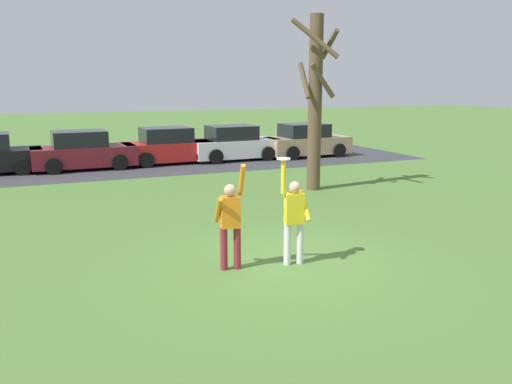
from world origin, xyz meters
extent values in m
plane|color=#4C7533|center=(0.00, 0.00, 0.00)|extent=(120.00, 120.00, 0.00)
cylinder|color=silver|center=(0.34, -0.14, 0.41)|extent=(0.14, 0.14, 0.82)
cylinder|color=silver|center=(0.08, -0.10, 0.41)|extent=(0.14, 0.14, 0.82)
cube|color=gold|center=(0.21, -0.12, 1.12)|extent=(0.39, 0.27, 0.60)
sphere|color=tan|center=(0.21, -0.12, 1.53)|extent=(0.23, 0.23, 0.23)
cylinder|color=gold|center=(0.43, -0.16, 1.17)|extent=(0.15, 0.49, 0.57)
cylinder|color=gold|center=(-0.01, -0.09, 1.75)|extent=(0.09, 0.09, 0.66)
cylinder|color=maroon|center=(-1.16, 0.10, 0.41)|extent=(0.14, 0.14, 0.82)
cylinder|color=maroon|center=(-0.90, 0.06, 0.41)|extent=(0.14, 0.14, 0.82)
cube|color=orange|center=(-1.03, 0.08, 1.12)|extent=(0.39, 0.27, 0.60)
sphere|color=tan|center=(-1.03, 0.08, 1.53)|extent=(0.23, 0.23, 0.23)
cylinder|color=orange|center=(-1.25, 0.11, 1.17)|extent=(0.15, 0.49, 0.57)
cylinder|color=orange|center=(-0.81, 0.04, 1.72)|extent=(0.13, 0.36, 0.64)
cylinder|color=white|center=(-0.01, -0.09, 2.09)|extent=(0.26, 0.26, 0.02)
cylinder|color=black|center=(-4.80, 15.01, 0.33)|extent=(0.67, 0.24, 0.66)
cylinder|color=black|center=(-4.74, 13.19, 0.33)|extent=(0.67, 0.24, 0.66)
cube|color=maroon|center=(-2.39, 13.83, 0.55)|extent=(4.15, 1.91, 0.80)
cube|color=black|center=(-2.54, 13.83, 1.27)|extent=(2.15, 1.70, 0.64)
cylinder|color=black|center=(-1.14, 14.78, 0.33)|extent=(0.67, 0.24, 0.66)
cylinder|color=black|center=(-1.09, 12.96, 0.33)|extent=(0.67, 0.24, 0.66)
cylinder|color=black|center=(-3.68, 14.71, 0.33)|extent=(0.67, 0.24, 0.66)
cylinder|color=black|center=(-3.63, 12.88, 0.33)|extent=(0.67, 0.24, 0.66)
cube|color=red|center=(1.28, 14.08, 0.55)|extent=(4.15, 1.91, 0.80)
cube|color=black|center=(1.13, 14.07, 1.27)|extent=(2.15, 1.70, 0.64)
cylinder|color=black|center=(2.53, 15.02, 0.33)|extent=(0.67, 0.24, 0.66)
cylinder|color=black|center=(2.58, 13.20, 0.33)|extent=(0.67, 0.24, 0.66)
cylinder|color=black|center=(-0.01, 14.95, 0.33)|extent=(0.67, 0.24, 0.66)
cylinder|color=black|center=(0.04, 13.13, 0.33)|extent=(0.67, 0.24, 0.66)
cube|color=white|center=(4.31, 13.95, 0.55)|extent=(4.15, 1.91, 0.80)
cube|color=black|center=(4.16, 13.95, 1.27)|extent=(2.15, 1.70, 0.64)
cylinder|color=black|center=(5.55, 14.90, 0.33)|extent=(0.67, 0.24, 0.66)
cylinder|color=black|center=(5.60, 13.08, 0.33)|extent=(0.67, 0.24, 0.66)
cylinder|color=black|center=(3.01, 14.83, 0.33)|extent=(0.67, 0.24, 0.66)
cylinder|color=black|center=(3.06, 13.01, 0.33)|extent=(0.67, 0.24, 0.66)
cube|color=tan|center=(7.96, 13.73, 0.55)|extent=(4.15, 1.91, 0.80)
cube|color=black|center=(7.81, 13.73, 1.27)|extent=(2.15, 1.70, 0.64)
cylinder|color=black|center=(9.21, 14.68, 0.33)|extent=(0.67, 0.24, 0.66)
cylinder|color=black|center=(9.26, 12.86, 0.33)|extent=(0.67, 0.24, 0.66)
cylinder|color=black|center=(6.67, 14.61, 0.33)|extent=(0.67, 0.24, 0.66)
cylinder|color=black|center=(6.72, 12.78, 0.33)|extent=(0.67, 0.24, 0.66)
cube|color=#38383D|center=(-0.58, 13.94, 0.00)|extent=(26.74, 6.40, 0.01)
cylinder|color=brown|center=(4.25, 6.36, 2.82)|extent=(0.45, 0.45, 5.64)
cylinder|color=brown|center=(4.72, 6.33, 4.72)|extent=(0.22, 1.07, 0.92)
cylinder|color=brown|center=(4.27, 5.95, 3.57)|extent=(0.94, 0.21, 1.10)
cylinder|color=brown|center=(3.86, 6.40, 3.58)|extent=(0.26, 0.91, 1.17)
cylinder|color=brown|center=(3.87, 5.76, 4.83)|extent=(1.36, 0.94, 1.25)
camera|label=1|loc=(-4.37, -9.02, 3.48)|focal=37.34mm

